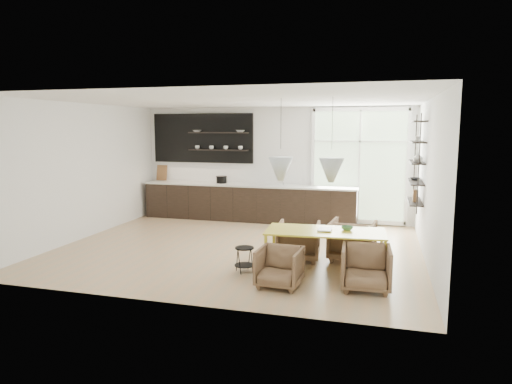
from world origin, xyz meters
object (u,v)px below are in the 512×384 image
Objects in this scene: armchair_front_left at (279,267)px; wire_stool at (244,256)px; dining_table at (325,233)px; armchair_front_right at (366,268)px; armchair_back_left at (299,241)px; armchair_back_right at (352,240)px.

wire_stool is (-0.71, 0.52, -0.03)m from armchair_front_left.
armchair_front_left is (-0.58, -0.87, -0.36)m from dining_table.
armchair_front_right is (1.26, 0.21, 0.03)m from armchair_front_left.
armchair_back_left is 0.97m from armchair_back_right.
armchair_back_right is (0.39, 0.84, -0.29)m from dining_table.
armchair_front_left is 0.88m from wire_stool.
armchair_front_right is at bearing -47.24° from dining_table.
armchair_front_left is 0.91× the size of armchair_front_right.
armchair_front_right is (0.30, -1.49, -0.03)m from armchair_back_right.
wire_stool is (-1.97, 0.30, -0.06)m from armchair_front_right.
dining_table is at bearing 71.01° from armchair_back_right.
wire_stool is at bearing 168.26° from armchair_front_right.
armchair_back_right is at bearing 61.42° from dining_table.
armchair_back_right reaches higher than wire_stool.
armchair_back_right is 2.06m from wire_stool.
dining_table is 3.02× the size of armchair_front_left.
armchair_back_left is at bearing 127.81° from dining_table.
armchair_front_right reaches higher than armchair_front_left.
wire_stool is at bearing 48.34° from armchair_back_left.
armchair_front_left is at bearing 84.32° from armchair_back_left.
wire_stool is at bearing -168.48° from dining_table.
armchair_back_right is at bearing 98.17° from armchair_front_right.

